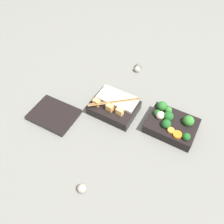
% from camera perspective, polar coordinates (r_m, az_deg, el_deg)
% --- Properties ---
extents(ground_plane, '(3.00, 3.00, 0.00)m').
position_cam_1_polar(ground_plane, '(0.83, 7.62, -1.91)').
color(ground_plane, slate).
extents(bento_tray_vegetable, '(0.17, 0.13, 0.07)m').
position_cam_1_polar(bento_tray_vegetable, '(0.81, 15.20, -2.93)').
color(bento_tray_vegetable, black).
rests_on(bento_tray_vegetable, ground_plane).
extents(bento_tray_rice, '(0.17, 0.13, 0.06)m').
position_cam_1_polar(bento_tray_rice, '(0.83, 0.59, 1.47)').
color(bento_tray_rice, black).
rests_on(bento_tray_rice, ground_plane).
extents(bento_lid, '(0.17, 0.13, 0.02)m').
position_cam_1_polar(bento_lid, '(0.85, -14.97, -0.68)').
color(bento_lid, black).
rests_on(bento_lid, ground_plane).
extents(pebble_0, '(0.03, 0.03, 0.03)m').
position_cam_1_polar(pebble_0, '(0.70, -7.91, -19.18)').
color(pebble_0, gray).
rests_on(pebble_0, ground_plane).
extents(pebble_1, '(0.03, 0.03, 0.03)m').
position_cam_1_polar(pebble_1, '(1.04, 6.83, 11.68)').
color(pebble_1, '#595651').
rests_on(pebble_1, ground_plane).
extents(pebble_2, '(0.03, 0.03, 0.03)m').
position_cam_1_polar(pebble_2, '(1.02, 6.59, 10.96)').
color(pebble_2, gray).
rests_on(pebble_2, ground_plane).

